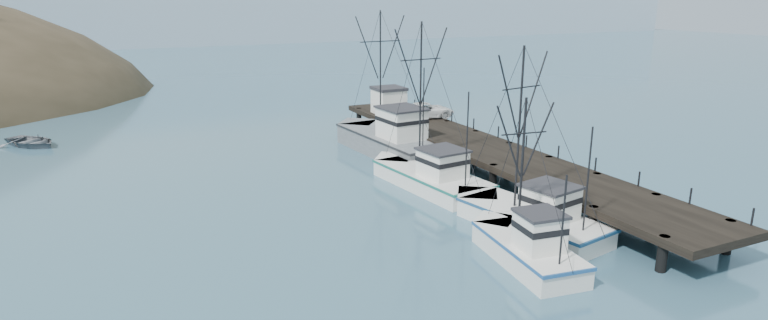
# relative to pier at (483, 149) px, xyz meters

# --- Properties ---
(ground) EXTENTS (400.00, 400.00, 0.00)m
(ground) POSITION_rel_pier_xyz_m (-14.00, -16.00, -1.69)
(ground) COLOR #32586F
(ground) RESTS_ON ground
(pier) EXTENTS (6.00, 44.00, 2.00)m
(pier) POSITION_rel_pier_xyz_m (0.00, 0.00, 0.00)
(pier) COLOR black
(pier) RESTS_ON ground
(distant_ridge) EXTENTS (360.00, 40.00, 26.00)m
(distant_ridge) POSITION_rel_pier_xyz_m (-4.00, 154.00, -1.69)
(distant_ridge) COLOR #9EB2C6
(distant_ridge) RESTS_ON ground
(trawler_near) EXTENTS (5.49, 11.51, 11.56)m
(trawler_near) POSITION_rel_pier_xyz_m (-5.22, -12.25, -0.87)
(trawler_near) COLOR silver
(trawler_near) RESTS_ON ground
(trawler_mid) EXTENTS (4.00, 9.09, 9.27)m
(trawler_mid) POSITION_rel_pier_xyz_m (-8.28, -15.88, -0.87)
(trawler_mid) COLOR silver
(trawler_mid) RESTS_ON ground
(trawler_far) EXTENTS (5.17, 12.51, 12.56)m
(trawler_far) POSITION_rel_pier_xyz_m (-6.43, -2.04, -0.87)
(trawler_far) COLOR silver
(trawler_far) RESTS_ON ground
(work_vessel) EXTENTS (5.71, 15.71, 13.09)m
(work_vessel) POSITION_rel_pier_xyz_m (-4.75, 8.12, -0.46)
(work_vessel) COLOR slate
(work_vessel) RESTS_ON ground
(pier_shed) EXTENTS (3.00, 3.20, 2.80)m
(pier_shed) POSITION_rel_pier_xyz_m (-0.95, 15.90, 1.73)
(pier_shed) COLOR silver
(pier_shed) RESTS_ON pier
(pickup_truck) EXTENTS (5.99, 3.57, 1.56)m
(pickup_truck) POSITION_rel_pier_xyz_m (1.50, 12.19, 1.09)
(pickup_truck) COLOR white
(pickup_truck) RESTS_ON pier
(motorboat) EXTENTS (6.93, 7.25, 1.22)m
(motorboat) POSITION_rel_pier_xyz_m (-34.61, 25.41, -1.69)
(motorboat) COLOR slate
(motorboat) RESTS_ON ground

